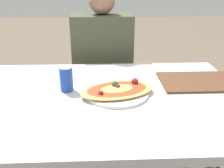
% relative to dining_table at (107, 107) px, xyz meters
% --- Properties ---
extents(dining_table, '(1.38, 0.96, 0.73)m').
position_rel_dining_table_xyz_m(dining_table, '(0.00, 0.00, 0.00)').
color(dining_table, silver).
rests_on(dining_table, ground_plane).
extents(chair_far_seated, '(0.40, 0.40, 0.91)m').
position_rel_dining_table_xyz_m(chair_far_seated, '(-0.01, 0.81, -0.16)').
color(chair_far_seated, '#4C4C4C').
rests_on(chair_far_seated, ground_plane).
extents(person_seated, '(0.44, 0.25, 1.20)m').
position_rel_dining_table_xyz_m(person_seated, '(-0.01, 0.70, 0.03)').
color(person_seated, '#2D2D38').
rests_on(person_seated, ground_plane).
extents(pizza_main, '(0.41, 0.31, 0.06)m').
position_rel_dining_table_xyz_m(pizza_main, '(0.05, 0.01, 0.08)').
color(pizza_main, white).
rests_on(pizza_main, dining_table).
extents(soda_can, '(0.07, 0.07, 0.12)m').
position_rel_dining_table_xyz_m(soda_can, '(-0.20, 0.07, 0.12)').
color(soda_can, '#1E47B2').
rests_on(soda_can, dining_table).
extents(serving_tray, '(0.46, 0.28, 0.01)m').
position_rel_dining_table_xyz_m(serving_tray, '(0.53, 0.14, 0.07)').
color(serving_tray, brown).
rests_on(serving_tray, dining_table).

